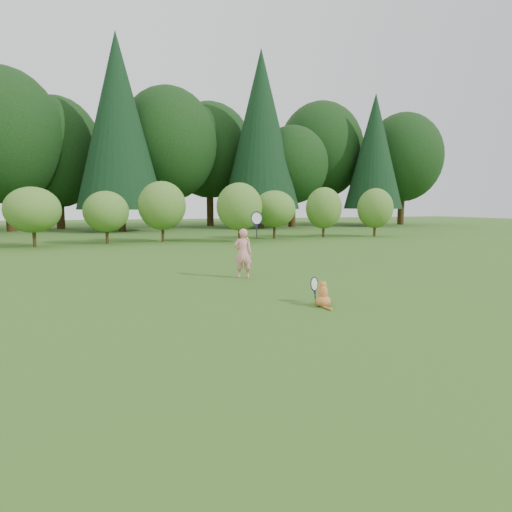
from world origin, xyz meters
name	(u,v)px	position (x,y,z in m)	size (l,w,h in m)	color
ground	(260,297)	(0.00, 0.00, 0.00)	(100.00, 100.00, 0.00)	#205818
shrub_row	(168,213)	(0.00, 13.00, 1.40)	(28.00, 3.00, 2.80)	#416A21
woodland_backdrop	(146,120)	(0.00, 23.00, 7.50)	(48.00, 10.00, 15.00)	black
child	(243,252)	(0.36, 2.20, 0.63)	(0.72, 0.48, 1.81)	pink
cat	(323,293)	(0.78, -1.09, 0.24)	(0.45, 0.64, 0.63)	#B85C23
tennis_ball	(247,239)	(0.27, 1.62, 1.00)	(0.07, 0.07, 0.07)	#90C317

